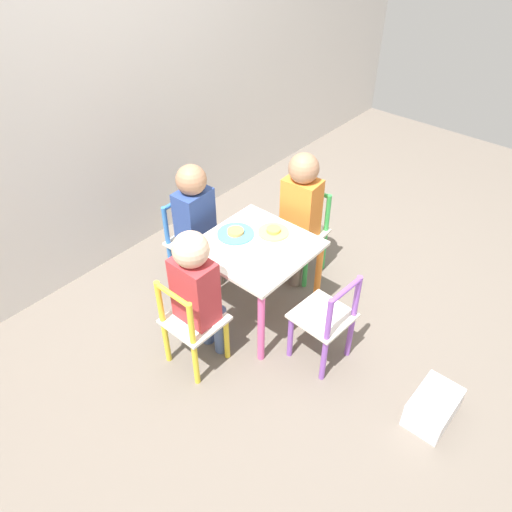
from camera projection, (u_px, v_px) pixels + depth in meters
ground_plane at (256, 311)px, 2.83m from camera, size 6.00×6.00×0.00m
house_wall at (102, 36)px, 2.55m from camera, size 6.00×0.06×2.60m
kids_table at (256, 257)px, 2.59m from camera, size 0.54×0.54×0.47m
chair_green at (303, 234)px, 2.97m from camera, size 0.28×0.28×0.53m
chair_blue at (192, 243)px, 2.90m from camera, size 0.27×0.27×0.53m
chair_yellow at (191, 325)px, 2.39m from camera, size 0.26×0.26×0.53m
chair_purple at (326, 321)px, 2.41m from camera, size 0.28×0.28×0.53m
child_right at (300, 207)px, 2.79m from camera, size 0.22×0.21×0.81m
child_back at (197, 217)px, 2.74m from camera, size 0.21×0.22×0.78m
child_left at (197, 286)px, 2.30m from camera, size 0.22×0.20×0.78m
plate_right at (273, 231)px, 2.62m from camera, size 0.16×0.16×0.03m
plate_back at (236, 233)px, 2.61m from camera, size 0.19×0.19×0.03m
storage_bin at (433, 407)px, 2.26m from camera, size 0.26×0.17×0.14m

